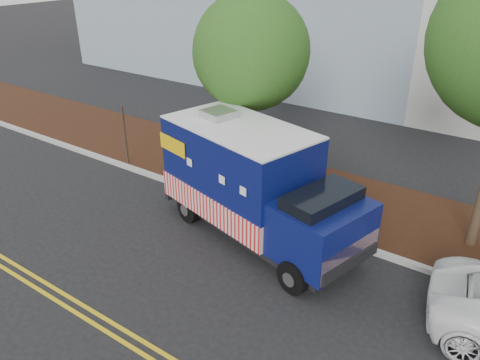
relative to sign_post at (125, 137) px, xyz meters
The scene contains 8 objects.
ground 5.60m from the sign_post, 16.78° to the right, with size 120.00×120.00×0.00m, color black.
curb 5.36m from the sign_post, ahead, with size 120.00×0.18×0.15m, color #9E9E99.
mulch_strip 5.69m from the sign_post, 20.11° to the left, with size 120.00×4.00×0.15m, color black.
centerline_near 8.08m from the sign_post, 49.00° to the right, with size 120.00×0.10×0.01m, color gold.
centerline_far 8.27m from the sign_post, 50.15° to the right, with size 120.00×0.10×0.01m, color gold.
tree_b 5.78m from the sign_post, 20.67° to the left, with size 3.74×3.74×6.39m.
sign_post is the anchor object (origin of this frame).
food_truck 6.49m from the sign_post, 10.01° to the right, with size 6.71×3.81×3.35m.
Camera 1 is at (7.45, -9.31, 7.51)m, focal length 35.00 mm.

